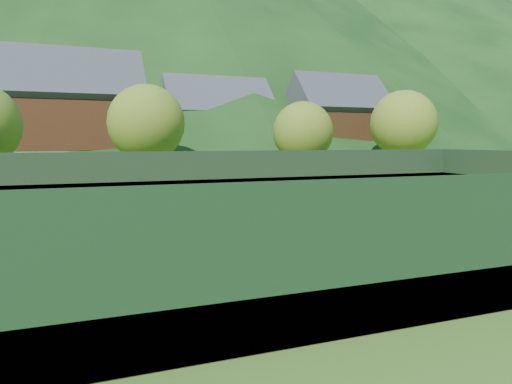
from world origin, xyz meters
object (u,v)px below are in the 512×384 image
object	(u,v)px
coach	(238,214)
student_d	(395,191)
student_c	(410,193)
ball_hopper	(124,238)
tennis_net	(293,210)
chalet_left	(72,121)
student_b	(363,199)
chalet_right	(336,128)
chalet_mid	(217,130)
student_a	(316,196)

from	to	relation	value
coach	student_d	world-z (taller)	coach
student_c	student_d	bearing A→B (deg)	-118.60
ball_hopper	student_d	bearing A→B (deg)	26.61
tennis_net	chalet_left	world-z (taller)	chalet_left
student_d	ball_hopper	xyz separation A→B (m)	(-16.29, -8.16, 0.05)
tennis_net	student_b	bearing A→B (deg)	14.82
student_c	chalet_right	size ratio (longest dim) A/B	0.13
chalet_mid	student_c	bearing A→B (deg)	-86.65
student_a	chalet_right	xyz separation A→B (m)	(17.39, 27.41, 4.50)
coach	tennis_net	bearing A→B (deg)	37.87
student_d	chalet_mid	size ratio (longest dim) A/B	0.11
student_b	coach	bearing A→B (deg)	45.56
student_a	coach	bearing A→B (deg)	39.36
ball_hopper	coach	bearing A→B (deg)	24.57
student_b	chalet_mid	world-z (taller)	chalet_mid
student_a	tennis_net	size ratio (longest dim) A/B	0.12
student_c	chalet_right	world-z (taller)	chalet_right
student_b	tennis_net	distance (m)	4.83
student_c	student_d	world-z (taller)	student_c
ball_hopper	student_a	bearing A→B (deg)	35.21
student_c	coach	bearing A→B (deg)	4.99
student_d	chalet_mid	distance (m)	31.10
tennis_net	chalet_right	xyz separation A→B (m)	(20.00, 30.00, 4.74)
ball_hopper	chalet_mid	xyz separation A→B (m)	(13.98, 38.88, 4.22)
student_b	ball_hopper	size ratio (longest dim) A/B	1.32
tennis_net	chalet_right	size ratio (longest dim) A/B	1.01
chalet_right	tennis_net	bearing A→B (deg)	-123.69
student_c	ball_hopper	bearing A→B (deg)	6.03
tennis_net	ball_hopper	world-z (taller)	tennis_net
student_a	ball_hopper	xyz separation A→B (m)	(-10.59, -7.47, 0.01)
student_a	chalet_left	size ratio (longest dim) A/B	0.11
chalet_left	chalet_mid	bearing A→B (deg)	14.04
tennis_net	ball_hopper	size ratio (longest dim) A/B	12.07
coach	ball_hopper	bearing A→B (deg)	-156.04
ball_hopper	chalet_mid	distance (m)	41.54
ball_hopper	chalet_left	bearing A→B (deg)	93.31
ball_hopper	chalet_left	xyz separation A→B (m)	(-2.02, 34.88, 4.88)
student_d	chalet_left	xyz separation A→B (m)	(-18.31, 26.72, 4.93)
chalet_left	student_c	bearing A→B (deg)	-57.88
student_a	chalet_right	size ratio (longest dim) A/B	0.12
coach	student_d	size ratio (longest dim) A/B	1.35
student_b	chalet_mid	size ratio (longest dim) A/B	0.10
student_b	chalet_left	world-z (taller)	chalet_left
student_c	chalet_left	bearing A→B (deg)	-73.69
tennis_net	chalet_mid	distance (m)	34.81
coach	student_b	distance (m)	9.30
student_a	ball_hopper	world-z (taller)	student_a
student_b	chalet_mid	xyz separation A→B (m)	(1.34, 32.77, 4.31)
student_d	chalet_right	xyz separation A→B (m)	(11.69, 26.72, 4.54)
coach	tennis_net	distance (m)	4.70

